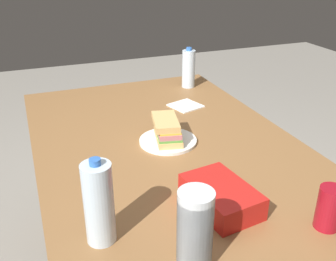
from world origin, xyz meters
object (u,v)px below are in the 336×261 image
object	(u,v)px
dining_table	(168,165)
soda_can_red	(329,208)
water_bottle_tall	(189,69)
chip_bag	(221,196)
water_bottle_spare	(99,203)
sandwich	(167,129)
paper_plate	(168,141)
plastic_cup_stack	(195,230)

from	to	relation	value
dining_table	soda_can_red	distance (m)	0.66
soda_can_red	water_bottle_tall	xyz separation A→B (m)	(1.19, -0.12, 0.04)
chip_bag	dining_table	bearing A→B (deg)	-7.54
chip_bag	water_bottle_spare	size ratio (longest dim) A/B	0.97
dining_table	sandwich	size ratio (longest dim) A/B	7.73
paper_plate	soda_can_red	world-z (taller)	soda_can_red
water_bottle_tall	dining_table	bearing A→B (deg)	149.83
soda_can_red	dining_table	bearing A→B (deg)	20.17
soda_can_red	water_bottle_tall	distance (m)	1.20
sandwich	plastic_cup_stack	distance (m)	0.64
paper_plate	dining_table	bearing A→B (deg)	159.79
chip_bag	plastic_cup_stack	xyz separation A→B (m)	(-0.18, 0.17, 0.07)
paper_plate	soda_can_red	xyz separation A→B (m)	(-0.62, -0.22, 0.06)
paper_plate	water_bottle_spare	distance (m)	0.58
plastic_cup_stack	water_bottle_tall	bearing A→B (deg)	-23.13
dining_table	soda_can_red	world-z (taller)	soda_can_red
chip_bag	water_bottle_tall	xyz separation A→B (m)	(1.01, -0.34, 0.06)
paper_plate	plastic_cup_stack	xyz separation A→B (m)	(-0.61, 0.17, 0.10)
paper_plate	soda_can_red	bearing A→B (deg)	-160.68
sandwich	soda_can_red	distance (m)	0.66
dining_table	sandwich	bearing A→B (deg)	-13.00
dining_table	water_bottle_tall	distance (m)	0.71
sandwich	water_bottle_spare	size ratio (longest dim) A/B	0.84
water_bottle_tall	water_bottle_spare	bearing A→B (deg)	145.94
chip_bag	water_bottle_tall	bearing A→B (deg)	-26.36
chip_bag	water_bottle_tall	size ratio (longest dim) A/B	1.09
soda_can_red	water_bottle_spare	size ratio (longest dim) A/B	0.52
plastic_cup_stack	soda_can_red	bearing A→B (deg)	-90.44
sandwich	water_bottle_spare	bearing A→B (deg)	142.01
plastic_cup_stack	dining_table	bearing A→B (deg)	-15.43
sandwich	chip_bag	size ratio (longest dim) A/B	0.86
paper_plate	water_bottle_spare	xyz separation A→B (m)	(-0.45, 0.36, 0.11)
plastic_cup_stack	water_bottle_spare	size ratio (longest dim) A/B	0.86
sandwich	soda_can_red	world-z (taller)	soda_can_red
dining_table	water_bottle_tall	size ratio (longest dim) A/B	7.26
paper_plate	water_bottle_spare	size ratio (longest dim) A/B	0.93
paper_plate	water_bottle_tall	xyz separation A→B (m)	(0.57, -0.34, 0.09)
soda_can_red	plastic_cup_stack	size ratio (longest dim) A/B	0.60
water_bottle_tall	plastic_cup_stack	xyz separation A→B (m)	(-1.19, 0.51, 0.00)
paper_plate	chip_bag	world-z (taller)	chip_bag
soda_can_red	plastic_cup_stack	xyz separation A→B (m)	(0.00, 0.39, 0.04)
chip_bag	plastic_cup_stack	bearing A→B (deg)	129.26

